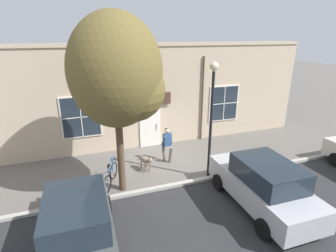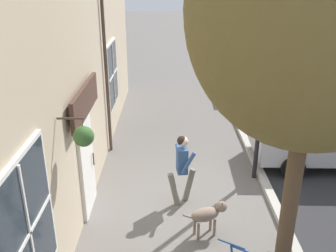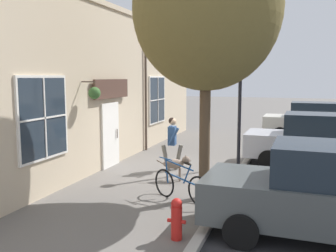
{
  "view_description": "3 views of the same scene",
  "coord_description": "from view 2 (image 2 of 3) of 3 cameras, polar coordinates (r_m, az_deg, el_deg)",
  "views": [
    {
      "loc": [
        10.28,
        -3.46,
        5.62
      ],
      "look_at": [
        -0.54,
        0.42,
        1.6
      ],
      "focal_mm": 28.0,
      "sensor_mm": 36.0,
      "label": 1
    },
    {
      "loc": [
        -0.42,
        -7.11,
        4.94
      ],
      "look_at": [
        -0.4,
        1.56,
        1.35
      ],
      "focal_mm": 40.0,
      "sensor_mm": 36.0,
      "label": 2
    },
    {
      "loc": [
        3.54,
        -10.78,
        2.92
      ],
      "look_at": [
        -0.46,
        0.84,
        1.31
      ],
      "focal_mm": 40.0,
      "sensor_mm": 36.0,
      "label": 3
    }
  ],
  "objects": [
    {
      "name": "storefront_facade",
      "position": [
        7.73,
        -14.59,
        4.33
      ],
      "size": [
        0.95,
        18.0,
        5.25
      ],
      "color": "#C6B293",
      "rests_on": "ground_plane"
    },
    {
      "name": "pedestrian_walking",
      "position": [
        8.32,
        2.03,
        -5.75
      ],
      "size": [
        0.66,
        0.55,
        1.67
      ],
      "color": "#6B665B",
      "rests_on": "ground_plane"
    },
    {
      "name": "dog_on_leash",
      "position": [
        7.67,
        6.01,
        -13.16
      ],
      "size": [
        0.96,
        0.49,
        0.73
      ],
      "color": "#7F6B5B",
      "rests_on": "ground_plane"
    },
    {
      "name": "street_tree_by_curb",
      "position": [
        5.45,
        21.91,
        14.94
      ],
      "size": [
        3.45,
        3.12,
        6.39
      ],
      "color": "brown",
      "rests_on": "ground_plane"
    },
    {
      "name": "street_lamp",
      "position": [
        8.93,
        14.52,
        9.83
      ],
      "size": [
        0.32,
        0.32,
        4.71
      ],
      "color": "black",
      "rests_on": "ground_plane"
    },
    {
      "name": "ground_plane",
      "position": [
        8.67,
        2.7,
        -12.27
      ],
      "size": [
        90.0,
        90.0,
        0.0
      ],
      "primitive_type": "plane",
      "color": "#66605B"
    },
    {
      "name": "parked_car_far_end",
      "position": [
        16.37,
        16.67,
        7.2
      ],
      "size": [
        4.34,
        2.01,
        1.75
      ],
      "color": "beige",
      "rests_on": "ground_plane"
    }
  ]
}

